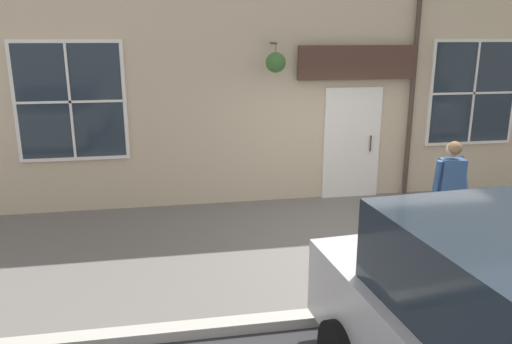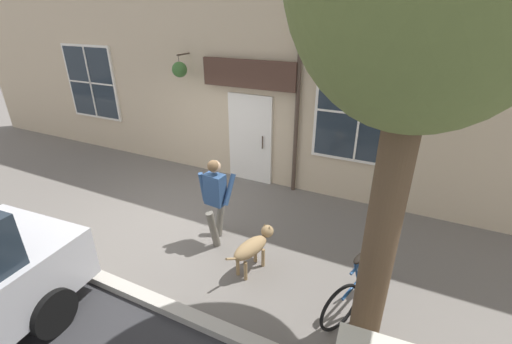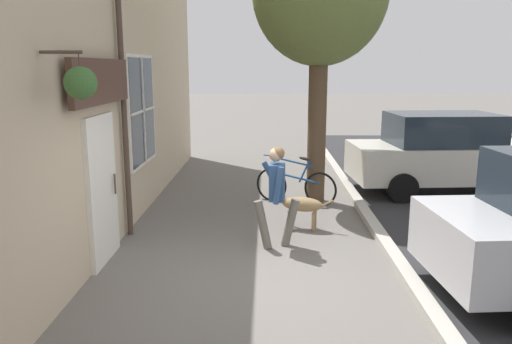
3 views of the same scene
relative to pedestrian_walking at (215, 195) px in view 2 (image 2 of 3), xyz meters
The scene contains 5 objects.
ground_plane 1.53m from the pedestrian_walking, 104.53° to the right, with size 90.00×90.00×0.00m, color #66605B.
storefront_facade 3.36m from the pedestrian_walking, 155.92° to the right, with size 0.95×18.00×5.29m.
pedestrian_walking is the anchor object (origin of this frame).
dog_on_leash 1.11m from the pedestrian_walking, 66.60° to the left, with size 1.08×0.45×0.67m.
leaning_bicycle 2.68m from the pedestrian_walking, 80.49° to the left, with size 1.62×0.73×1.00m.
Camera 2 is at (4.59, 4.03, 3.76)m, focal length 24.00 mm.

